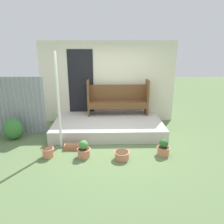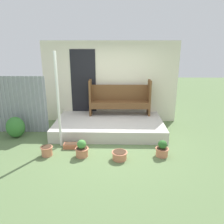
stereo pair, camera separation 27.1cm
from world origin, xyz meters
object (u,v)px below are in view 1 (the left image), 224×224
object	(u,v)px
flower_pot_far_right	(163,148)
shrub_by_fence	(13,129)
flower_pot_middle	(84,150)
flower_pot_right	(122,155)
support_post	(58,102)
planter_box_rect	(74,146)
flower_pot_left	(48,152)
bench	(118,98)

from	to	relation	value
flower_pot_far_right	shrub_by_fence	xyz separation A→B (m)	(-3.86, 1.00, 0.12)
flower_pot_middle	flower_pot_right	bearing A→B (deg)	-7.67
support_post	planter_box_rect	xyz separation A→B (m)	(0.34, -0.14, -1.11)
flower_pot_middle	flower_pot_right	size ratio (longest dim) A/B	1.14
support_post	planter_box_rect	world-z (taller)	support_post
flower_pot_left	planter_box_rect	xyz separation A→B (m)	(0.54, 0.40, -0.06)
flower_pot_middle	shrub_by_fence	bearing A→B (deg)	152.22
support_post	bench	distance (m)	2.24
flower_pot_middle	flower_pot_far_right	xyz separation A→B (m)	(1.85, 0.06, -0.01)
flower_pot_left	flower_pot_right	world-z (taller)	flower_pot_left
flower_pot_right	shrub_by_fence	distance (m)	3.11
support_post	shrub_by_fence	world-z (taller)	support_post
support_post	shrub_by_fence	size ratio (longest dim) A/B	4.01
flower_pot_right	flower_pot_far_right	bearing A→B (deg)	10.31
bench	support_post	bearing A→B (deg)	-134.03
support_post	flower_pot_far_right	distance (m)	2.72
flower_pot_left	shrub_by_fence	size ratio (longest dim) A/B	0.49
support_post	flower_pot_left	world-z (taller)	support_post
flower_pot_middle	flower_pot_far_right	size ratio (longest dim) A/B	1.05
flower_pot_right	shrub_by_fence	world-z (taller)	shrub_by_fence
flower_pot_far_right	planter_box_rect	xyz separation A→B (m)	(-2.14, 0.35, -0.11)
flower_pot_far_right	flower_pot_left	bearing A→B (deg)	-179.08
flower_pot_left	flower_pot_far_right	xyz separation A→B (m)	(2.68, 0.04, 0.04)
flower_pot_middle	shrub_by_fence	xyz separation A→B (m)	(-2.01, 1.06, 0.11)
flower_pot_middle	support_post	bearing A→B (deg)	138.10
flower_pot_middle	planter_box_rect	world-z (taller)	flower_pot_middle
flower_pot_middle	shrub_by_fence	size ratio (longest dim) A/B	0.70
flower_pot_left	flower_pot_right	bearing A→B (deg)	-4.60
support_post	flower_pot_left	xyz separation A→B (m)	(-0.20, -0.54, -1.05)
flower_pot_right	bench	bearing A→B (deg)	89.62
support_post	bench	bearing A→B (deg)	47.10
support_post	bench	size ratio (longest dim) A/B	1.23
bench	flower_pot_far_right	world-z (taller)	bench
planter_box_rect	flower_pot_far_right	bearing A→B (deg)	-9.40
flower_pot_left	planter_box_rect	distance (m)	0.67
planter_box_rect	shrub_by_fence	distance (m)	1.86
bench	flower_pot_far_right	bearing A→B (deg)	-66.57
support_post	flower_pot_right	size ratio (longest dim) A/B	6.52
support_post	flower_pot_middle	size ratio (longest dim) A/B	5.73
bench	flower_pot_left	bearing A→B (deg)	-129.38
support_post	flower_pot_far_right	bearing A→B (deg)	-11.36
support_post	planter_box_rect	bearing A→B (deg)	-22.86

